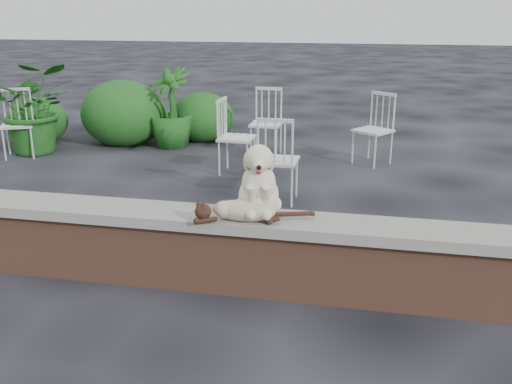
% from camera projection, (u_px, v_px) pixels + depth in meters
% --- Properties ---
extents(ground, '(60.00, 60.00, 0.00)m').
position_uv_depth(ground, '(107.00, 274.00, 4.47)').
color(ground, black).
rests_on(ground, ground).
extents(brick_wall, '(6.00, 0.30, 0.50)m').
position_uv_depth(brick_wall, '(105.00, 245.00, 4.39)').
color(brick_wall, brown).
rests_on(brick_wall, ground).
extents(capstone, '(6.20, 0.40, 0.08)m').
position_uv_depth(capstone, '(101.00, 210.00, 4.30)').
color(capstone, slate).
rests_on(capstone, brick_wall).
extents(dog, '(0.45, 0.54, 0.56)m').
position_uv_depth(dog, '(259.00, 178.00, 4.02)').
color(dog, beige).
rests_on(dog, capstone).
extents(cat, '(1.03, 0.44, 0.17)m').
position_uv_depth(cat, '(243.00, 209.00, 3.95)').
color(cat, tan).
rests_on(cat, capstone).
extents(chair_a, '(0.75, 0.75, 0.94)m').
position_uv_depth(chair_a, '(18.00, 124.00, 7.82)').
color(chair_a, silver).
rests_on(chair_a, ground).
extents(chair_e, '(0.58, 0.58, 0.94)m').
position_uv_depth(chair_e, '(237.00, 137.00, 7.04)').
color(chair_e, silver).
rests_on(chair_e, ground).
extents(chair_b, '(0.56, 0.56, 0.94)m').
position_uv_depth(chair_b, '(266.00, 123.00, 7.88)').
color(chair_b, silver).
rests_on(chair_b, ground).
extents(chair_d, '(0.78, 0.78, 0.94)m').
position_uv_depth(chair_d, '(373.00, 129.00, 7.47)').
color(chair_d, silver).
rests_on(chair_d, ground).
extents(chair_c, '(0.56, 0.56, 0.94)m').
position_uv_depth(chair_c, '(278.00, 159.00, 6.02)').
color(chair_c, silver).
rests_on(chair_c, ground).
extents(potted_plant_a, '(1.51, 1.46, 1.29)m').
position_uv_depth(potted_plant_a, '(34.00, 108.00, 8.02)').
color(potted_plant_a, '#184A15').
rests_on(potted_plant_a, ground).
extents(potted_plant_b, '(0.85, 0.85, 1.18)m').
position_uv_depth(potted_plant_b, '(170.00, 108.00, 8.36)').
color(potted_plant_b, '#184A15').
rests_on(potted_plant_b, ground).
extents(shrubbery, '(3.43, 1.53, 1.02)m').
position_uv_depth(shrubbery, '(127.00, 116.00, 8.71)').
color(shrubbery, '#184A15').
rests_on(shrubbery, ground).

